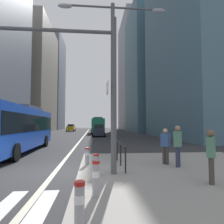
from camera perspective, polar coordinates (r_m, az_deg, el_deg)
The scene contains 22 objects.
ground_plane at distance 28.82m, azimuth -8.51°, elevation -7.38°, with size 160.00×160.00×0.00m, color #303033.
median_island at distance 8.86m, azimuth 21.98°, elevation -15.77°, with size 9.00×10.00×0.15m, color gray.
lane_centre_line at distance 38.79m, azimuth -7.68°, elevation -6.36°, with size 0.20×80.00×0.01m, color beige.
office_tower_left_mid at distance 58.59m, azimuth -22.93°, elevation 8.95°, with size 12.25×19.57×28.58m, color gray.
office_tower_left_far at distance 81.62m, azimuth -17.81°, elevation 7.87°, with size 11.13×16.99×35.53m, color slate.
office_tower_right_mid at distance 53.58m, azimuth 11.85°, elevation 11.45°, with size 12.34×16.30×31.40m, color slate.
office_tower_right_far at distance 75.38m, azimuth 6.77°, elevation 10.51°, with size 10.40×21.73×40.27m, color gray.
city_bus_blue_oncoming at distance 15.71m, azimuth -25.39°, elevation -3.72°, with size 2.79×11.23×3.40m.
city_bus_red_receding at distance 43.39m, azimuth -4.17°, elevation -3.65°, with size 2.75×11.18×3.40m.
city_bus_red_distant at distance 66.23m, azimuth -4.34°, elevation -3.57°, with size 2.82×11.38×3.40m.
car_oncoming_mid at distance 54.54m, azimuth -11.56°, elevation -4.43°, with size 2.20×4.38×1.94m.
car_receding_near at distance 32.46m, azimuth -3.74°, elevation -5.22°, with size 2.14×4.22×1.94m.
traffic_signal_gantry at distance 7.89m, azimuth -12.77°, elevation 11.87°, with size 5.43×0.65×6.00m.
street_lamp_post at distance 10.42m, azimuth 0.21°, elevation 14.91°, with size 5.50×0.32×8.00m.
bollard_front at distance 3.96m, azimuth -9.24°, elevation -23.94°, with size 0.20×0.20×0.83m.
bollard_left at distance 5.43m, azimuth -4.61°, elevation -17.81°, with size 0.20×0.20×0.91m.
bollard_right at distance 7.66m, azimuth -4.50°, elevation -14.20°, with size 0.20×0.20×0.75m.
bollard_back at distance 9.44m, azimuth -7.07°, elevation -12.04°, with size 0.20×0.20×0.78m.
pedestrian_railing at distance 9.77m, azimuth 1.94°, elevation -10.10°, with size 0.06×4.11×0.98m.
pedestrian_waiting at distance 9.29m, azimuth 18.18°, elevation -8.57°, with size 0.43×0.44×1.78m.
pedestrian_walking at distance 9.74m, azimuth 14.94°, elevation -8.88°, with size 0.43×0.45×1.65m.
pedestrian_far at distance 7.10m, azimuth 26.34°, elevation -10.57°, with size 0.42×0.45×1.68m.
Camera 1 is at (1.58, -8.70, 2.01)m, focal length 32.15 mm.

